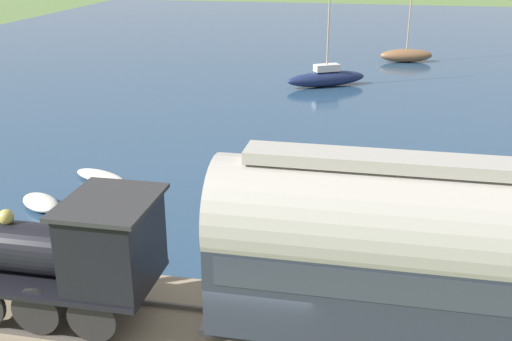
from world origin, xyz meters
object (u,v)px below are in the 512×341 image
Objects in this scene: rowboat_far_out at (249,170)px; rowboat_near_shore at (100,177)px; passenger_coach at (408,254)px; sailboat_brown at (406,55)px; steam_locomotive at (67,249)px; rowboat_mid_harbor at (40,202)px; rowboat_off_pier at (322,248)px; sailboat_navy at (326,77)px.

rowboat_far_out reaches higher than rowboat_near_shore.
sailboat_brown is at bearing -2.13° from passenger_coach.
steam_locomotive is 2.05× the size of rowboat_far_out.
rowboat_mid_harbor is at bearing 35.89° from steam_locomotive.
rowboat_far_out reaches higher than rowboat_mid_harbor.
passenger_coach is 3.14× the size of rowboat_near_shore.
rowboat_near_shore is at bearing 52.46° from rowboat_far_out.
steam_locomotive reaches higher than rowboat_near_shore.
steam_locomotive is 2.09× the size of rowboat_near_shore.
sailboat_brown is at bearing -13.38° from steam_locomotive.
rowboat_far_out is 8.09m from rowboat_mid_harbor.
rowboat_off_pier is (5.27, -5.42, -2.21)m from steam_locomotive.
rowboat_mid_harbor is 10.38m from rowboat_off_pier.
passenger_coach is 37.61m from sailboat_brown.
rowboat_off_pier is (5.27, 2.10, -2.92)m from passenger_coach.
steam_locomotive is 38.58m from sailboat_brown.
passenger_coach reaches higher than rowboat_off_pier.
rowboat_off_pier is (-32.23, 3.50, -0.36)m from sailboat_brown.
rowboat_near_shore is at bearing 22.05° from steam_locomotive.
sailboat_navy reaches higher than rowboat_off_pier.
sailboat_navy is at bearing 8.20° from passenger_coach.
rowboat_mid_harbor is (6.71, 12.38, -2.93)m from passenger_coach.
sailboat_brown is 33.72m from rowboat_mid_harbor.
rowboat_far_out is 1.02× the size of rowboat_near_shore.
sailboat_navy is 3.48× the size of rowboat_off_pier.
sailboat_navy reaches higher than steam_locomotive.
passenger_coach is 3.55× the size of rowboat_off_pier.
passenger_coach is 1.02× the size of sailboat_navy.
sailboat_brown reaches higher than rowboat_near_shore.
rowboat_mid_harbor is 0.92× the size of rowboat_off_pier.
sailboat_navy reaches higher than rowboat_near_shore.
steam_locomotive reaches higher than rowboat_off_pier.
steam_locomotive is 7.88m from rowboat_off_pier.
rowboat_near_shore is (9.50, 3.85, -2.23)m from steam_locomotive.
sailboat_brown is at bearing -59.20° from sailboat_navy.
passenger_coach is 3.86× the size of rowboat_mid_harbor.
rowboat_off_pier is (-5.99, -3.58, -0.03)m from rowboat_far_out.
rowboat_off_pier reaches higher than rowboat_mid_harbor.
sailboat_brown is at bearing -2.92° from rowboat_near_shore.
passenger_coach is at bearing 164.38° from sailboat_brown.
passenger_coach is at bearing -108.28° from rowboat_near_shore.
rowboat_near_shore is (2.78, -1.01, -0.01)m from rowboat_mid_harbor.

